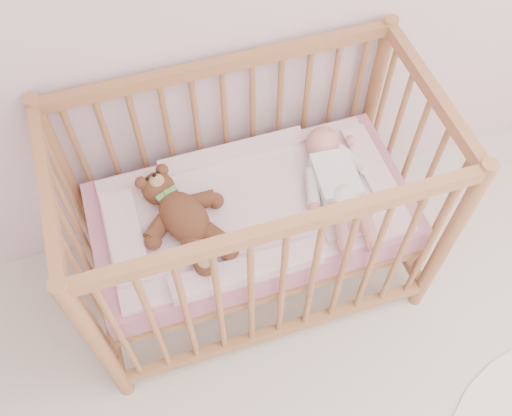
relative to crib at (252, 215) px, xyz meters
name	(u,v)px	position (x,y,z in m)	size (l,w,h in m)	color
crib	(252,215)	(0.00, 0.00, 0.00)	(1.36, 0.76, 1.00)	#AF6E4A
mattress	(252,217)	(0.00, 0.00, -0.01)	(1.22, 0.62, 0.13)	#C37992
blanket	(252,206)	(0.00, 0.00, 0.06)	(1.10, 0.58, 0.06)	#F4A8BC
baby	(336,177)	(0.32, -0.02, 0.14)	(0.28, 0.58, 0.14)	white
teddy_bear	(184,216)	(-0.26, -0.02, 0.15)	(0.35, 0.50, 0.14)	brown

